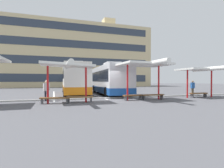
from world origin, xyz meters
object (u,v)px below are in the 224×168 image
bench_2 (80,98)px  bench_5 (199,94)px  coach_bus_1 (109,80)px  waiting_shelter_3 (202,70)px  bench_4 (153,96)px  waiting_shelter_2 (145,65)px  bench_1 (55,99)px  coach_bus_0 (74,79)px  bench_3 (133,96)px  waiting_passenger_0 (193,87)px  waiting_passenger_1 (46,89)px  waiting_shelter_1 (68,66)px

bench_2 → bench_5: size_ratio=1.05×
coach_bus_1 → waiting_shelter_3: size_ratio=2.37×
bench_2 → bench_4: same height
waiting_shelter_2 → bench_1: bearing=179.3°
coach_bus_0 → bench_2: coach_bus_0 is taller
bench_1 → bench_4: bearing=1.5°
coach_bus_1 → waiting_shelter_3: (7.14, -6.63, 0.95)m
bench_2 → coach_bus_1: bearing=56.5°
bench_3 → waiting_passenger_0: waiting_passenger_0 is taller
coach_bus_0 → bench_1: 9.27m
coach_bus_1 → waiting_passenger_1: bearing=-143.5°
bench_5 → waiting_shelter_3: bearing=-90.0°
waiting_shelter_1 → bench_1: waiting_shelter_1 is taller
waiting_shelter_1 → bench_3: (5.33, 0.44, -2.32)m
coach_bus_1 → bench_2: size_ratio=5.25×
waiting_shelter_1 → bench_3: size_ratio=2.27×
bench_4 → bench_5: size_ratio=1.07×
bench_2 → bench_5: same height
bench_2 → bench_5: 11.53m
bench_1 → bench_2: size_ratio=1.02×
coach_bus_1 → waiting_shelter_2: size_ratio=2.06×
waiting_shelter_1 → bench_2: 2.51m
coach_bus_0 → waiting_shelter_1: 9.13m
coach_bus_0 → bench_2: size_ratio=5.61×
coach_bus_0 → bench_2: 8.82m
coach_bus_0 → waiting_passenger_1: size_ratio=6.69×
waiting_passenger_0 → waiting_passenger_1: (-14.72, -0.44, 0.01)m
bench_1 → waiting_shelter_3: 13.52m
coach_bus_1 → bench_5: coach_bus_1 is taller
coach_bus_0 → waiting_shelter_2: size_ratio=2.19×
bench_3 → waiting_passenger_0: 8.14m
coach_bus_1 → bench_1: bearing=-132.3°
waiting_passenger_1 → waiting_passenger_0: bearing=1.7°
waiting_passenger_1 → bench_1: bearing=-71.4°
waiting_shelter_1 → bench_3: 5.83m
bench_2 → waiting_shelter_2: 5.92m
bench_4 → waiting_shelter_3: waiting_shelter_3 is taller
bench_2 → waiting_shelter_2: size_ratio=0.39×
coach_bus_0 → waiting_passenger_1: bearing=-112.4°
bench_3 → waiting_passenger_0: bearing=13.4°
bench_3 → bench_5: same height
bench_2 → waiting_shelter_3: waiting_shelter_3 is taller
coach_bus_0 → bench_5: 13.86m
coach_bus_1 → bench_5: bearing=-41.2°
bench_1 → waiting_passenger_1: (-0.60, 1.77, 0.61)m
waiting_shelter_3 → waiting_shelter_2: bearing=-177.6°
bench_4 → waiting_shelter_1: bearing=-177.5°
waiting_shelter_2 → waiting_shelter_3: 6.21m
bench_4 → waiting_passenger_0: bearing=18.2°
bench_1 → waiting_passenger_0: (14.12, 2.21, 0.60)m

